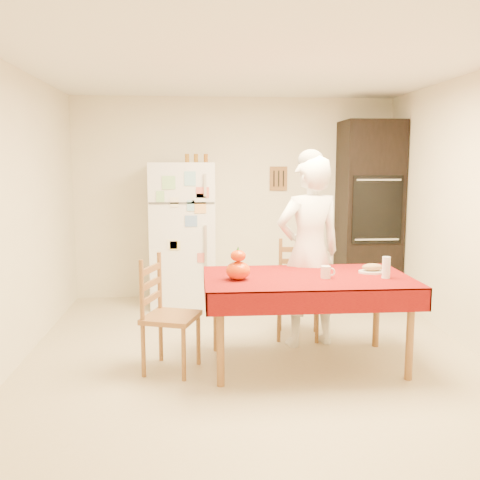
{
  "coord_description": "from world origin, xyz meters",
  "views": [
    {
      "loc": [
        -0.49,
        -4.48,
        1.69
      ],
      "look_at": [
        -0.1,
        0.2,
        1.02
      ],
      "focal_mm": 40.0,
      "sensor_mm": 36.0,
      "label": 1
    }
  ],
  "objects": [
    {
      "name": "seated_woman",
      "position": [
        0.54,
        0.31,
        0.88
      ],
      "size": [
        0.73,
        0.57,
        1.76
      ],
      "primitive_type": "imported",
      "rotation": [
        0.0,
        0.0,
        3.4
      ],
      "color": "white",
      "rests_on": "floor"
    },
    {
      "name": "pumpkin_lower",
      "position": [
        -0.16,
        -0.27,
        0.84
      ],
      "size": [
        0.2,
        0.2,
        0.15
      ],
      "primitive_type": "ellipsoid",
      "color": "#E13705",
      "rests_on": "dining_table"
    },
    {
      "name": "spice_jar_right",
      "position": [
        -0.37,
        1.93,
        1.75
      ],
      "size": [
        0.05,
        0.05,
        0.1
      ],
      "primitive_type": "cylinder",
      "color": "#97591B",
      "rests_on": "refrigerator"
    },
    {
      "name": "oven_cabinet",
      "position": [
        1.63,
        1.93,
        1.1
      ],
      "size": [
        0.7,
        0.62,
        2.2
      ],
      "color": "black",
      "rests_on": "floor"
    },
    {
      "name": "refrigerator",
      "position": [
        -0.65,
        1.88,
        0.85
      ],
      "size": [
        0.75,
        0.74,
        1.7
      ],
      "color": "white",
      "rests_on": "floor"
    },
    {
      "name": "chair_left",
      "position": [
        -0.76,
        -0.22,
        0.51
      ],
      "size": [
        0.51,
        0.53,
        0.95
      ],
      "rotation": [
        0.0,
        0.0,
        1.24
      ],
      "color": "brown",
      "rests_on": "floor"
    },
    {
      "name": "floor",
      "position": [
        0.0,
        0.0,
        0.0
      ],
      "size": [
        4.5,
        4.5,
        0.0
      ],
      "primitive_type": "plane",
      "color": "#C4B58D",
      "rests_on": "ground"
    },
    {
      "name": "wine_glass",
      "position": [
        1.05,
        -0.31,
        0.85
      ],
      "size": [
        0.07,
        0.07,
        0.18
      ],
      "primitive_type": "cylinder",
      "color": "white",
      "rests_on": "dining_table"
    },
    {
      "name": "bread_plate",
      "position": [
        1.01,
        -0.1,
        0.77
      ],
      "size": [
        0.24,
        0.24,
        0.02
      ],
      "primitive_type": "cylinder",
      "color": "white",
      "rests_on": "dining_table"
    },
    {
      "name": "room_shell",
      "position": [
        0.0,
        0.0,
        1.62
      ],
      "size": [
        4.02,
        4.52,
        2.51
      ],
      "color": "#F3EBCC",
      "rests_on": "ground"
    },
    {
      "name": "spice_jar_mid",
      "position": [
        -0.49,
        1.93,
        1.75
      ],
      "size": [
        0.05,
        0.05,
        0.1
      ],
      "primitive_type": "cylinder",
      "color": "#97631B",
      "rests_on": "refrigerator"
    },
    {
      "name": "pumpkin_upper",
      "position": [
        -0.16,
        -0.27,
        0.96
      ],
      "size": [
        0.12,
        0.12,
        0.09
      ],
      "primitive_type": "ellipsoid",
      "color": "#D24904",
      "rests_on": "pumpkin_lower"
    },
    {
      "name": "bread_loaf",
      "position": [
        1.01,
        -0.1,
        0.81
      ],
      "size": [
        0.18,
        0.1,
        0.06
      ],
      "primitive_type": "ellipsoid",
      "color": "tan",
      "rests_on": "bread_plate"
    },
    {
      "name": "spice_jar_left",
      "position": [
        -0.59,
        1.93,
        1.75
      ],
      "size": [
        0.05,
        0.05,
        0.1
      ],
      "primitive_type": "cylinder",
      "color": "#99641B",
      "rests_on": "refrigerator"
    },
    {
      "name": "coffee_mug",
      "position": [
        0.56,
        -0.28,
        0.81
      ],
      "size": [
        0.08,
        0.08,
        0.1
      ],
      "primitive_type": "cylinder",
      "color": "white",
      "rests_on": "dining_table"
    },
    {
      "name": "dining_table",
      "position": [
        0.42,
        -0.19,
        0.69
      ],
      "size": [
        1.7,
        1.0,
        0.76
      ],
      "color": "brown",
      "rests_on": "floor"
    },
    {
      "name": "chair_far",
      "position": [
        0.5,
        0.59,
        0.51
      ],
      "size": [
        0.49,
        0.47,
        0.95
      ],
      "rotation": [
        0.0,
        0.0,
        -0.19
      ],
      "color": "brown",
      "rests_on": "floor"
    }
  ]
}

